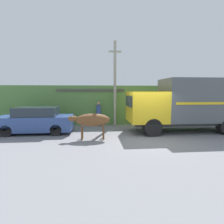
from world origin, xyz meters
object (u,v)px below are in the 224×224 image
parked_suv (36,121)px  utility_pole (115,83)px  pedestrian_on_hill (99,113)px  brown_cow (92,120)px  cargo_truck (189,103)px

parked_suv → utility_pole: utility_pole is taller
parked_suv → pedestrian_on_hill: pedestrian_on_hill is taller
brown_cow → parked_suv: parked_suv is taller
parked_suv → pedestrian_on_hill: 4.26m
cargo_truck → parked_suv: 9.54m
pedestrian_on_hill → utility_pole: size_ratio=0.29×
utility_pole → brown_cow: bearing=-114.4°
cargo_truck → brown_cow: 6.23m
cargo_truck → brown_cow: (-6.06, -1.19, -0.80)m
cargo_truck → utility_pole: size_ratio=1.19×
parked_suv → pedestrian_on_hill: size_ratio=2.46×
pedestrian_on_hill → parked_suv: bearing=32.7°
brown_cow → pedestrian_on_hill: 3.51m
brown_cow → parked_suv: bearing=163.8°
parked_suv → pedestrian_on_hill: (3.83, 1.85, 0.21)m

